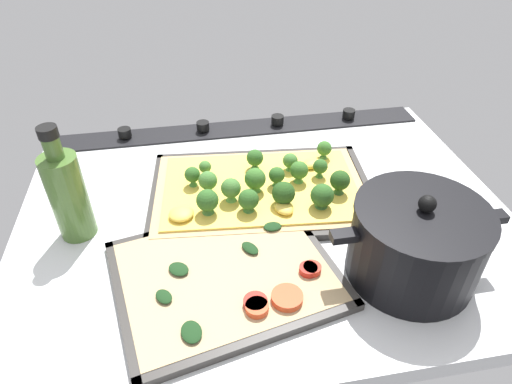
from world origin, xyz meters
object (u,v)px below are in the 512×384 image
object	(u,v)px
baking_tray_front	(262,193)
cooking_pot	(416,243)
baking_tray_back	(226,276)
oil_bottle	(68,193)
broccoli_pizza	(264,187)
veggie_pizza_back	(229,275)

from	to	relation	value
baking_tray_front	cooking_pot	distance (cm)	29.37
baking_tray_back	cooking_pot	size ratio (longest dim) A/B	1.40
cooking_pot	oil_bottle	size ratio (longest dim) A/B	1.30
broccoli_pizza	oil_bottle	world-z (taller)	oil_bottle
baking_tray_front	oil_bottle	bearing A→B (deg)	8.52
veggie_pizza_back	oil_bottle	xyz separation A→B (cm)	(23.19, -14.66, 6.99)
broccoli_pizza	oil_bottle	xyz separation A→B (cm)	(31.84, 3.97, 5.80)
baking_tray_back	veggie_pizza_back	world-z (taller)	veggie_pizza_back
baking_tray_back	oil_bottle	world-z (taller)	oil_bottle
baking_tray_front	broccoli_pizza	bearing A→B (deg)	106.32
oil_bottle	broccoli_pizza	bearing A→B (deg)	-172.90
veggie_pizza_back	broccoli_pizza	bearing A→B (deg)	-114.92
broccoli_pizza	baking_tray_front	bearing A→B (deg)	-73.68
broccoli_pizza	oil_bottle	distance (cm)	32.61
baking_tray_front	broccoli_pizza	distance (cm)	2.04
veggie_pizza_back	baking_tray_front	bearing A→B (deg)	-113.49
baking_tray_front	baking_tray_back	size ratio (longest dim) A/B	1.18
baking_tray_back	veggie_pizza_back	distance (cm)	0.98
cooking_pot	baking_tray_back	bearing A→B (deg)	-7.48
oil_bottle	baking_tray_back	bearing A→B (deg)	148.00
baking_tray_front	baking_tray_back	bearing A→B (deg)	64.70
baking_tray_front	broccoli_pizza	xyz separation A→B (cm)	(-0.23, 0.77, 1.87)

